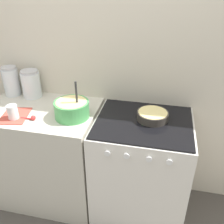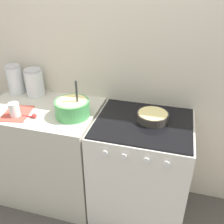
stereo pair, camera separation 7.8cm
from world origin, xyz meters
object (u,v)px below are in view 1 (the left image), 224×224
(stove, at_px, (140,168))
(storage_jar_left, at_px, (12,83))
(storage_jar_middle, at_px, (31,86))
(mixing_bowl, at_px, (72,108))
(tin_can, at_px, (13,112))
(baking_pan, at_px, (153,115))

(stove, bearing_deg, storage_jar_left, 169.97)
(storage_jar_middle, bearing_deg, mixing_bowl, -29.44)
(tin_can, bearing_deg, storage_jar_left, 121.66)
(baking_pan, bearing_deg, tin_can, -167.77)
(mixing_bowl, distance_m, tin_can, 0.43)
(storage_jar_middle, bearing_deg, storage_jar_left, 180.00)
(mixing_bowl, relative_size, storage_jar_middle, 1.21)
(stove, height_order, storage_jar_middle, storage_jar_middle)
(storage_jar_left, distance_m, storage_jar_middle, 0.19)
(stove, xyz_separation_m, tin_can, (-0.93, -0.17, 0.50))
(tin_can, bearing_deg, stove, 10.50)
(baking_pan, distance_m, storage_jar_left, 1.23)
(mixing_bowl, xyz_separation_m, tin_can, (-0.41, -0.12, -0.02))
(baking_pan, height_order, storage_jar_middle, storage_jar_middle)
(baking_pan, bearing_deg, storage_jar_left, 172.33)
(baking_pan, relative_size, storage_jar_left, 0.91)
(baking_pan, distance_m, storage_jar_middle, 1.05)
(mixing_bowl, bearing_deg, storage_jar_middle, 150.56)
(stove, xyz_separation_m, baking_pan, (0.06, 0.04, 0.48))
(storage_jar_left, bearing_deg, baking_pan, -7.67)
(mixing_bowl, height_order, storage_jar_middle, mixing_bowl)
(stove, height_order, mixing_bowl, mixing_bowl)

